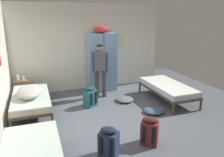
# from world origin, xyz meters

# --- Properties ---
(ground_plane) EXTENTS (8.10, 8.10, 0.00)m
(ground_plane) POSITION_xyz_m (0.00, 0.00, 0.00)
(ground_plane) COLOR #565B66
(room_backdrop) EXTENTS (4.93, 5.13, 2.76)m
(room_backdrop) POSITION_xyz_m (-1.23, 1.26, 1.38)
(room_backdrop) COLOR silver
(room_backdrop) RESTS_ON ground_plane
(locker_bank) EXTENTS (0.90, 0.55, 2.07)m
(locker_bank) POSITION_xyz_m (0.36, 2.25, 0.97)
(locker_bank) COLOR #7A9ECC
(locker_bank) RESTS_ON ground_plane
(shelf_unit) EXTENTS (0.38, 0.30, 0.57)m
(shelf_unit) POSITION_xyz_m (-2.10, 2.21, 0.35)
(shelf_unit) COLOR brown
(shelf_unit) RESTS_ON ground_plane
(bed_right) EXTENTS (0.90, 1.90, 0.49)m
(bed_right) POSITION_xyz_m (1.85, 0.70, 0.38)
(bed_right) COLOR #473828
(bed_right) RESTS_ON ground_plane
(bed_left_rear) EXTENTS (0.90, 1.90, 0.49)m
(bed_left_rear) POSITION_xyz_m (-1.85, 1.06, 0.38)
(bed_left_rear) COLOR #473828
(bed_left_rear) RESTS_ON ground_plane
(bedding_heap) EXTENTS (0.56, 0.89, 0.23)m
(bedding_heap) POSITION_xyz_m (-1.88, 0.96, 0.61)
(bedding_heap) COLOR #B7B2A8
(bedding_heap) RESTS_ON bed_left_rear
(person_traveler) EXTENTS (0.49, 0.29, 1.59)m
(person_traveler) POSITION_xyz_m (0.11, 1.61, 0.96)
(person_traveler) COLOR #3D3833
(person_traveler) RESTS_ON ground_plane
(water_bottle) EXTENTS (0.07, 0.07, 0.21)m
(water_bottle) POSITION_xyz_m (-2.18, 2.23, 0.66)
(water_bottle) COLOR #B2DBEA
(water_bottle) RESTS_ON shelf_unit
(lotion_bottle) EXTENTS (0.06, 0.06, 0.17)m
(lotion_bottle) POSITION_xyz_m (-2.03, 2.17, 0.65)
(lotion_bottle) COLOR beige
(lotion_bottle) RESTS_ON shelf_unit
(backpack_navy) EXTENTS (0.41, 0.42, 0.55)m
(backpack_navy) POSITION_xyz_m (-0.59, -1.26, 0.26)
(backpack_navy) COLOR navy
(backpack_navy) RESTS_ON ground_plane
(backpack_maroon) EXTENTS (0.41, 0.42, 0.55)m
(backpack_maroon) POSITION_xyz_m (0.26, -1.15, 0.26)
(backpack_maroon) COLOR maroon
(backpack_maroon) RESTS_ON ground_plane
(backpack_teal) EXTENTS (0.40, 0.41, 0.55)m
(backpack_teal) POSITION_xyz_m (-0.36, 1.01, 0.26)
(backpack_teal) COLOR #23666B
(backpack_teal) RESTS_ON ground_plane
(clothes_pile_grey) EXTENTS (0.49, 0.51, 0.11)m
(clothes_pile_grey) POSITION_xyz_m (0.66, 1.02, 0.06)
(clothes_pile_grey) COLOR slate
(clothes_pile_grey) RESTS_ON ground_plane
(clothes_pile_denim) EXTENTS (0.52, 0.49, 0.12)m
(clothes_pile_denim) POSITION_xyz_m (1.06, 0.05, 0.06)
(clothes_pile_denim) COLOR #42567A
(clothes_pile_denim) RESTS_ON ground_plane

